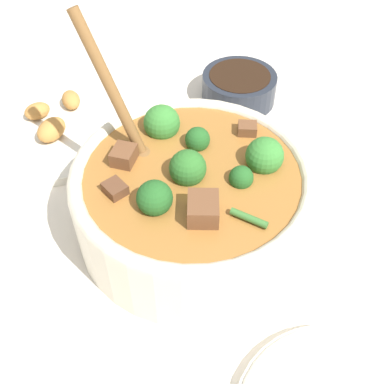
# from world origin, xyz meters

# --- Properties ---
(ground_plane) EXTENTS (4.00, 4.00, 0.00)m
(ground_plane) POSITION_xyz_m (0.00, 0.00, 0.00)
(ground_plane) COLOR silver
(stew_bowl) EXTENTS (0.26, 0.26, 0.23)m
(stew_bowl) POSITION_xyz_m (-0.00, 0.00, 0.05)
(stew_bowl) COLOR beige
(stew_bowl) RESTS_ON ground_plane
(condiment_bowl) EXTENTS (0.11, 0.11, 0.04)m
(condiment_bowl) POSITION_xyz_m (-0.18, 0.18, 0.02)
(condiment_bowl) COLOR #232833
(condiment_bowl) RESTS_ON ground_plane
(food_plate) EXTENTS (0.24, 0.24, 0.04)m
(food_plate) POSITION_xyz_m (-0.26, -0.08, 0.01)
(food_plate) COLOR silver
(food_plate) RESTS_ON ground_plane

